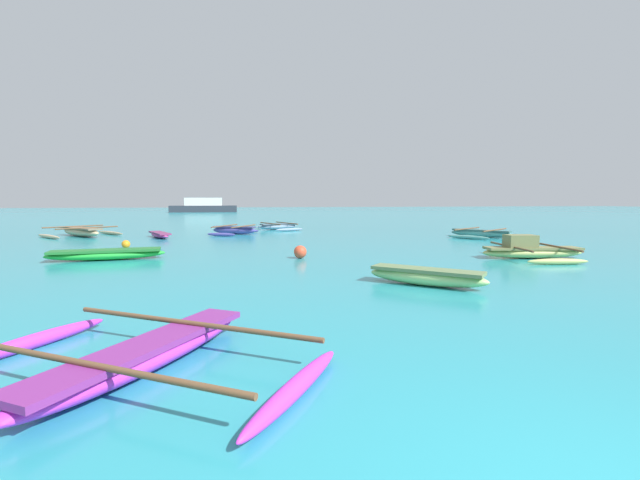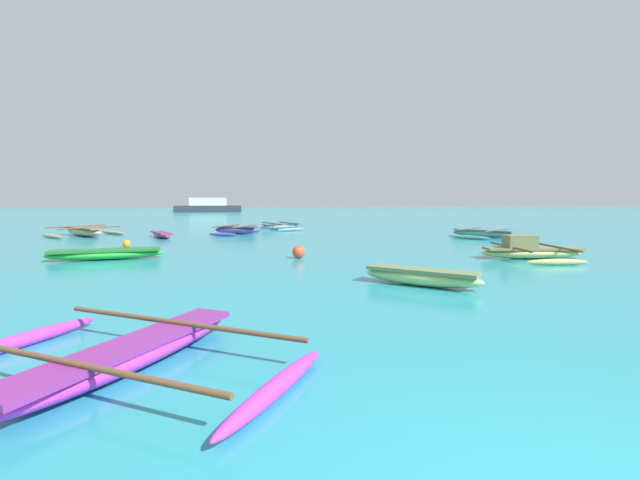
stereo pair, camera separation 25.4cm
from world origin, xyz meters
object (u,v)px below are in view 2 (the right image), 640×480
object	(u,v)px
moored_boat_3	(422,276)
moored_boat_7	(530,251)
moored_boat_6	(483,234)
mooring_buoy_0	(299,252)
distant_ferry	(208,206)
moored_boat_2	(162,234)
moored_boat_0	(84,231)
mooring_buoy_1	(127,244)
moored_boat_5	(236,230)
moored_boat_4	(281,226)
moored_boat_1	(106,254)
moored_boat_8	(132,354)

from	to	relation	value
moored_boat_3	moored_boat_7	size ratio (longest dim) A/B	0.70
moored_boat_6	mooring_buoy_0	bearing A→B (deg)	-94.74
moored_boat_6	distant_ferry	world-z (taller)	distant_ferry
moored_boat_2	moored_boat_3	distance (m)	17.01
moored_boat_3	distant_ferry	distance (m)	65.37
moored_boat_6	moored_boat_7	distance (m)	8.54
moored_boat_6	distant_ferry	bearing A→B (deg)	163.65
moored_boat_3	moored_boat_6	size ratio (longest dim) A/B	0.63
moored_boat_7	moored_boat_3	bearing A→B (deg)	-137.25
mooring_buoy_0	moored_boat_0	bearing A→B (deg)	133.04
mooring_buoy_0	mooring_buoy_1	size ratio (longest dim) A/B	1.32
mooring_buoy_0	distant_ferry	distance (m)	59.86
moored_boat_0	distant_ferry	bearing A→B (deg)	136.35
moored_boat_5	moored_boat_7	bearing A→B (deg)	-23.88
moored_boat_0	moored_boat_4	bearing A→B (deg)	66.74
moored_boat_2	moored_boat_0	bearing A→B (deg)	-133.90
moored_boat_1	moored_boat_3	size ratio (longest dim) A/B	1.51
mooring_buoy_1	distant_ferry	size ratio (longest dim) A/B	0.03
moored_boat_2	moored_boat_6	xyz separation A→B (m)	(17.05, -3.18, 0.04)
moored_boat_4	distant_ferry	bearing A→B (deg)	81.24
moored_boat_2	moored_boat_4	xyz separation A→B (m)	(6.91, 5.05, 0.05)
moored_boat_0	moored_boat_1	world-z (taller)	moored_boat_0
moored_boat_6	mooring_buoy_0	xyz separation A→B (m)	(-10.91, -6.39, 0.01)
moored_boat_1	distant_ferry	bearing A→B (deg)	83.72
moored_boat_5	distant_ferry	world-z (taller)	distant_ferry
moored_boat_4	moored_boat_6	size ratio (longest dim) A/B	1.00
moored_boat_4	moored_boat_6	distance (m)	13.06
moored_boat_5	moored_boat_7	size ratio (longest dim) A/B	1.04
moored_boat_2	moored_boat_3	world-z (taller)	moored_boat_3
moored_boat_6	mooring_buoy_0	world-z (taller)	moored_boat_6
moored_boat_0	moored_boat_2	distance (m)	4.76
moored_boat_1	moored_boat_4	bearing A→B (deg)	55.29
moored_boat_2	moored_boat_4	bearing A→B (deg)	103.86
moored_boat_2	moored_boat_1	bearing A→B (deg)	-24.52
moored_boat_7	mooring_buoy_1	xyz separation A→B (m)	(-14.51, 6.11, -0.10)
moored_boat_1	moored_boat_7	bearing A→B (deg)	-16.74
moored_boat_6	moored_boat_8	xyz separation A→B (m)	(-14.21, -15.66, -0.03)
moored_boat_8	distant_ferry	bearing A→B (deg)	36.47
moored_boat_2	moored_boat_7	bearing A→B (deg)	29.09
moored_boat_4	mooring_buoy_1	xyz separation A→B (m)	(-7.45, -10.09, -0.05)
moored_boat_1	moored_boat_8	world-z (taller)	moored_boat_8
moored_boat_2	moored_boat_5	distance (m)	4.24
moored_boat_3	moored_boat_0	bearing A→B (deg)	170.33
moored_boat_3	mooring_buoy_0	bearing A→B (deg)	155.35
distant_ferry	mooring_buoy_0	bearing A→B (deg)	-83.22
moored_boat_2	moored_boat_4	size ratio (longest dim) A/B	0.70
moored_boat_0	moored_boat_4	world-z (taller)	moored_boat_0
mooring_buoy_1	moored_boat_4	bearing A→B (deg)	53.55
distant_ferry	moored_boat_8	bearing A→B (deg)	-86.86
moored_boat_1	moored_boat_6	world-z (taller)	moored_boat_6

